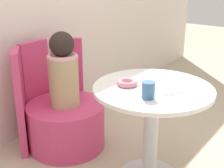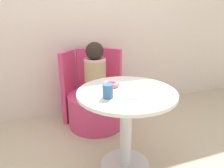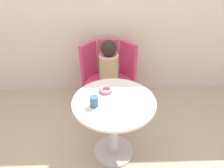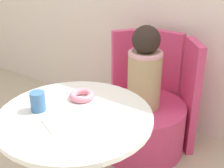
{
  "view_description": "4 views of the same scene",
  "coord_description": "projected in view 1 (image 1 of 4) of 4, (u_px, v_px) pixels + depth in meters",
  "views": [
    {
      "loc": [
        -1.43,
        -0.86,
        1.29
      ],
      "look_at": [
        0.11,
        0.31,
        0.58
      ],
      "focal_mm": 50.0,
      "sensor_mm": 36.0,
      "label": 1
    },
    {
      "loc": [
        -0.51,
        -1.33,
        1.2
      ],
      "look_at": [
        0.11,
        0.37,
        0.56
      ],
      "focal_mm": 35.0,
      "sensor_mm": 36.0,
      "label": 2
    },
    {
      "loc": [
        0.01,
        -1.48,
        1.77
      ],
      "look_at": [
        0.07,
        0.36,
        0.56
      ],
      "focal_mm": 35.0,
      "sensor_mm": 36.0,
      "label": 3
    },
    {
      "loc": [
        0.9,
        -0.93,
        1.37
      ],
      "look_at": [
        0.04,
        0.34,
        0.64
      ],
      "focal_mm": 50.0,
      "sensor_mm": 36.0,
      "label": 4
    }
  ],
  "objects": [
    {
      "name": "donut",
      "position": [
        127.0,
        83.0,
        1.85
      ],
      "size": [
        0.13,
        0.13,
        0.03
      ],
      "color": "pink",
      "rests_on": "round_table"
    },
    {
      "name": "round_table",
      "position": [
        152.0,
        113.0,
        1.89
      ],
      "size": [
        0.71,
        0.71,
        0.64
      ],
      "color": "silver",
      "rests_on": "ground_plane"
    },
    {
      "name": "child_figure",
      "position": [
        63.0,
        71.0,
        2.23
      ],
      "size": [
        0.22,
        0.22,
        0.55
      ],
      "color": "tan",
      "rests_on": "tub_chair"
    },
    {
      "name": "tub_chair",
      "position": [
        66.0,
        125.0,
        2.38
      ],
      "size": [
        0.58,
        0.58,
        0.34
      ],
      "color": "#D13D70",
      "rests_on": "ground_plane"
    },
    {
      "name": "cup",
      "position": [
        148.0,
        90.0,
        1.65
      ],
      "size": [
        0.07,
        0.07,
        0.09
      ],
      "color": "#386699",
      "rests_on": "round_table"
    },
    {
      "name": "booth_backrest",
      "position": [
        43.0,
        92.0,
        2.44
      ],
      "size": [
        0.68,
        0.25,
        0.78
      ],
      "color": "#D13D70",
      "rests_on": "ground_plane"
    },
    {
      "name": "paper_napkin",
      "position": [
        166.0,
        90.0,
        1.77
      ],
      "size": [
        0.17,
        0.17,
        0.01
      ],
      "color": "silver",
      "rests_on": "round_table"
    }
  ]
}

